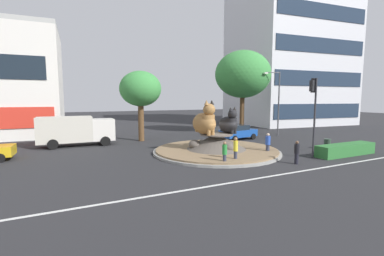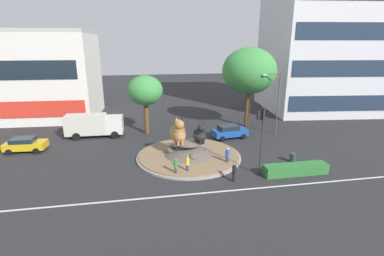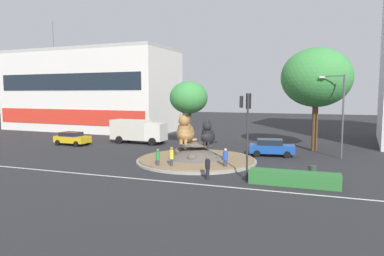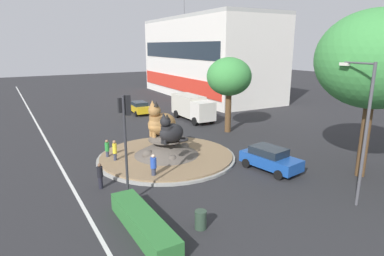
{
  "view_description": "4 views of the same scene",
  "coord_description": "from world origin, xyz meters",
  "px_view_note": "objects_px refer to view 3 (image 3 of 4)",
  "views": [
    {
      "loc": [
        -11.42,
        -18.74,
        4.42
      ],
      "look_at": [
        -1.34,
        1.86,
        1.92
      ],
      "focal_mm": 24.93,
      "sensor_mm": 36.0,
      "label": 1
    },
    {
      "loc": [
        -4.31,
        -26.22,
        11.01
      ],
      "look_at": [
        0.65,
        1.81,
        2.49
      ],
      "focal_mm": 26.49,
      "sensor_mm": 36.0,
      "label": 2
    },
    {
      "loc": [
        9.88,
        -28.7,
        5.92
      ],
      "look_at": [
        -0.84,
        1.21,
        2.81
      ],
      "focal_mm": 32.89,
      "sensor_mm": 36.0,
      "label": 3
    },
    {
      "loc": [
        21.23,
        -10.37,
        8.4
      ],
      "look_at": [
        1.52,
        1.35,
        2.55
      ],
      "focal_mm": 30.37,
      "sensor_mm": 36.0,
      "label": 4
    }
  ],
  "objects_px": {
    "cat_statue_black": "(208,135)",
    "traffic_light_mast": "(247,117)",
    "pedestrian_green_shirt": "(158,158)",
    "streetlight_arm": "(340,111)",
    "litter_bin": "(312,172)",
    "broadleaf_tree_behind_island": "(189,98)",
    "delivery_box_truck": "(138,130)",
    "pedestrian_black_shirt": "(208,167)",
    "second_tree_near_tower": "(316,78)",
    "hatchback_near_shophouse": "(271,147)",
    "pedestrian_yellow_shirt": "(172,157)",
    "sedan_on_far_lane": "(72,138)",
    "pedestrian_blue_shirt": "(225,159)",
    "shophouse_block": "(90,91)",
    "cat_statue_tabby": "(185,132)"
  },
  "relations": [
    {
      "from": "pedestrian_blue_shirt",
      "to": "sedan_on_far_lane",
      "type": "height_order",
      "value": "pedestrian_blue_shirt"
    },
    {
      "from": "pedestrian_black_shirt",
      "to": "hatchback_near_shophouse",
      "type": "relative_size",
      "value": 0.36
    },
    {
      "from": "pedestrian_yellow_shirt",
      "to": "sedan_on_far_lane",
      "type": "distance_m",
      "value": 18.05
    },
    {
      "from": "pedestrian_black_shirt",
      "to": "hatchback_near_shophouse",
      "type": "xyz_separation_m",
      "value": [
        2.99,
        10.89,
        -0.0
      ]
    },
    {
      "from": "second_tree_near_tower",
      "to": "streetlight_arm",
      "type": "xyz_separation_m",
      "value": [
        2.16,
        -3.98,
        -3.13
      ]
    },
    {
      "from": "delivery_box_truck",
      "to": "cat_statue_tabby",
      "type": "bearing_deg",
      "value": -40.59
    },
    {
      "from": "litter_bin",
      "to": "pedestrian_yellow_shirt",
      "type": "bearing_deg",
      "value": -175.79
    },
    {
      "from": "cat_statue_black",
      "to": "traffic_light_mast",
      "type": "bearing_deg",
      "value": 33.93
    },
    {
      "from": "broadleaf_tree_behind_island",
      "to": "delivery_box_truck",
      "type": "xyz_separation_m",
      "value": [
        -6.35,
        -0.34,
        -3.88
      ]
    },
    {
      "from": "pedestrian_blue_shirt",
      "to": "delivery_box_truck",
      "type": "relative_size",
      "value": 0.25
    },
    {
      "from": "traffic_light_mast",
      "to": "litter_bin",
      "type": "distance_m",
      "value": 6.12
    },
    {
      "from": "broadleaf_tree_behind_island",
      "to": "pedestrian_green_shirt",
      "type": "distance_m",
      "value": 13.75
    },
    {
      "from": "broadleaf_tree_behind_island",
      "to": "streetlight_arm",
      "type": "height_order",
      "value": "streetlight_arm"
    },
    {
      "from": "second_tree_near_tower",
      "to": "litter_bin",
      "type": "relative_size",
      "value": 11.75
    },
    {
      "from": "delivery_box_truck",
      "to": "shophouse_block",
      "type": "bearing_deg",
      "value": 143.54
    },
    {
      "from": "streetlight_arm",
      "to": "pedestrian_yellow_shirt",
      "type": "height_order",
      "value": "streetlight_arm"
    },
    {
      "from": "sedan_on_far_lane",
      "to": "pedestrian_yellow_shirt",
      "type": "bearing_deg",
      "value": -24.46
    },
    {
      "from": "litter_bin",
      "to": "cat_statue_black",
      "type": "bearing_deg",
      "value": 161.75
    },
    {
      "from": "second_tree_near_tower",
      "to": "streetlight_arm",
      "type": "relative_size",
      "value": 1.39
    },
    {
      "from": "cat_statue_tabby",
      "to": "pedestrian_yellow_shirt",
      "type": "distance_m",
      "value": 4.17
    },
    {
      "from": "traffic_light_mast",
      "to": "shophouse_block",
      "type": "distance_m",
      "value": 39.65
    },
    {
      "from": "cat_statue_black",
      "to": "pedestrian_black_shirt",
      "type": "height_order",
      "value": "cat_statue_black"
    },
    {
      "from": "cat_statue_black",
      "to": "pedestrian_yellow_shirt",
      "type": "distance_m",
      "value": 4.28
    },
    {
      "from": "shophouse_block",
      "to": "litter_bin",
      "type": "distance_m",
      "value": 42.36
    },
    {
      "from": "pedestrian_green_shirt",
      "to": "litter_bin",
      "type": "height_order",
      "value": "pedestrian_green_shirt"
    },
    {
      "from": "traffic_light_mast",
      "to": "pedestrian_black_shirt",
      "type": "distance_m",
      "value": 4.37
    },
    {
      "from": "broadleaf_tree_behind_island",
      "to": "pedestrian_blue_shirt",
      "type": "distance_m",
      "value": 14.14
    },
    {
      "from": "traffic_light_mast",
      "to": "pedestrian_black_shirt",
      "type": "height_order",
      "value": "traffic_light_mast"
    },
    {
      "from": "pedestrian_black_shirt",
      "to": "sedan_on_far_lane",
      "type": "relative_size",
      "value": 0.39
    },
    {
      "from": "cat_statue_black",
      "to": "pedestrian_green_shirt",
      "type": "relative_size",
      "value": 1.39
    },
    {
      "from": "pedestrian_black_shirt",
      "to": "delivery_box_truck",
      "type": "xyz_separation_m",
      "value": [
        -13.14,
        14.26,
        0.7
      ]
    },
    {
      "from": "pedestrian_yellow_shirt",
      "to": "broadleaf_tree_behind_island",
      "type": "bearing_deg",
      "value": -107.4
    },
    {
      "from": "cat_statue_tabby",
      "to": "cat_statue_black",
      "type": "distance_m",
      "value": 2.17
    },
    {
      "from": "pedestrian_blue_shirt",
      "to": "litter_bin",
      "type": "relative_size",
      "value": 1.9
    },
    {
      "from": "pedestrian_blue_shirt",
      "to": "litter_bin",
      "type": "bearing_deg",
      "value": 80.54
    },
    {
      "from": "shophouse_block",
      "to": "delivery_box_truck",
      "type": "distance_m",
      "value": 19.65
    },
    {
      "from": "hatchback_near_shophouse",
      "to": "pedestrian_blue_shirt",
      "type": "bearing_deg",
      "value": -116.95
    },
    {
      "from": "pedestrian_yellow_shirt",
      "to": "delivery_box_truck",
      "type": "distance_m",
      "value": 15.51
    },
    {
      "from": "shophouse_block",
      "to": "pedestrian_blue_shirt",
      "type": "height_order",
      "value": "shophouse_block"
    },
    {
      "from": "litter_bin",
      "to": "pedestrian_black_shirt",
      "type": "bearing_deg",
      "value": -157.55
    },
    {
      "from": "cat_statue_black",
      "to": "hatchback_near_shophouse",
      "type": "xyz_separation_m",
      "value": [
        4.73,
        5.24,
        -1.54
      ]
    },
    {
      "from": "delivery_box_truck",
      "to": "litter_bin",
      "type": "distance_m",
      "value": 23.04
    },
    {
      "from": "pedestrian_black_shirt",
      "to": "traffic_light_mast",
      "type": "bearing_deg",
      "value": -66.87
    },
    {
      "from": "traffic_light_mast",
      "to": "hatchback_near_shophouse",
      "type": "distance_m",
      "value": 10.6
    },
    {
      "from": "streetlight_arm",
      "to": "litter_bin",
      "type": "xyz_separation_m",
      "value": [
        -2.12,
        -8.55,
        -3.96
      ]
    },
    {
      "from": "pedestrian_green_shirt",
      "to": "pedestrian_black_shirt",
      "type": "height_order",
      "value": "pedestrian_green_shirt"
    },
    {
      "from": "broadleaf_tree_behind_island",
      "to": "pedestrian_black_shirt",
      "type": "xyz_separation_m",
      "value": [
        6.78,
        -14.6,
        -4.58
      ]
    },
    {
      "from": "sedan_on_far_lane",
      "to": "pedestrian_green_shirt",
      "type": "bearing_deg",
      "value": -26.82
    },
    {
      "from": "second_tree_near_tower",
      "to": "sedan_on_far_lane",
      "type": "relative_size",
      "value": 2.58
    },
    {
      "from": "pedestrian_blue_shirt",
      "to": "pedestrian_yellow_shirt",
      "type": "height_order",
      "value": "pedestrian_yellow_shirt"
    }
  ]
}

